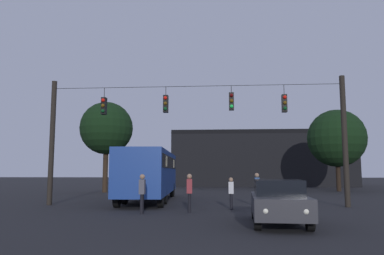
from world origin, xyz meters
name	(u,v)px	position (x,y,z in m)	size (l,w,h in m)	color
ground_plane	(203,194)	(0.00, 24.50, 0.00)	(168.00, 168.00, 0.00)	black
overhead_signal_span	(194,130)	(0.02, 13.65, 4.02)	(16.08, 0.44, 6.87)	black
city_bus	(150,171)	(-2.96, 16.76, 1.87)	(3.14, 11.13, 3.00)	navy
car_near_right	(279,201)	(3.42, 7.10, 0.80)	(2.05, 4.42, 1.52)	#2D2D33
pedestrian_crossing_left	(142,191)	(-1.97, 9.80, 0.96)	(0.25, 0.37, 1.70)	black
pedestrian_crossing_center	(189,191)	(0.02, 10.48, 0.97)	(0.26, 0.38, 1.71)	black
pedestrian_crossing_right	(231,192)	(1.91, 11.92, 0.85)	(0.25, 0.36, 1.52)	black
pedestrian_near_bus	(257,188)	(3.27, 13.20, 0.99)	(0.24, 0.36, 1.74)	black
corner_building	(259,159)	(6.51, 43.11, 3.39)	(21.96, 10.42, 6.79)	black
tree_left_silhouette	(337,138)	(12.27, 29.32, 4.89)	(5.35, 5.35, 7.58)	black
tree_behind_building	(106,128)	(-8.68, 25.92, 5.61)	(4.66, 4.66, 7.97)	#2D2116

